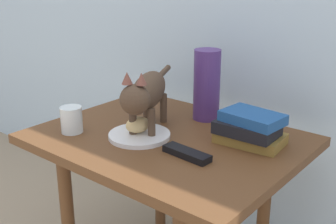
% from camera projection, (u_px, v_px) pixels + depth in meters
% --- Properties ---
extents(side_table, '(0.81, 0.63, 0.58)m').
position_uv_depth(side_table, '(168.00, 158.00, 1.39)').
color(side_table, brown).
rests_on(side_table, ground).
extents(plate, '(0.19, 0.19, 0.01)m').
position_uv_depth(plate, '(139.00, 135.00, 1.35)').
color(plate, white).
rests_on(plate, side_table).
extents(bread_roll, '(0.08, 0.09, 0.05)m').
position_uv_depth(bread_roll, '(138.00, 125.00, 1.35)').
color(bread_roll, '#E0BC7A').
rests_on(bread_roll, plate).
extents(cat, '(0.25, 0.44, 0.23)m').
position_uv_depth(cat, '(146.00, 93.00, 1.35)').
color(cat, '#4C3828').
rests_on(cat, side_table).
extents(book_stack, '(0.21, 0.15, 0.10)m').
position_uv_depth(book_stack, '(250.00, 129.00, 1.29)').
color(book_stack, olive).
rests_on(book_stack, side_table).
extents(green_vase, '(0.09, 0.09, 0.24)m').
position_uv_depth(green_vase, '(207.00, 85.00, 1.48)').
color(green_vase, '#4C2D72').
rests_on(green_vase, side_table).
extents(candle_jar, '(0.07, 0.07, 0.08)m').
position_uv_depth(candle_jar, '(72.00, 121.00, 1.38)').
color(candle_jar, silver).
rests_on(candle_jar, side_table).
extents(tv_remote, '(0.15, 0.05, 0.02)m').
position_uv_depth(tv_remote, '(187.00, 153.00, 1.21)').
color(tv_remote, black).
rests_on(tv_remote, side_table).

